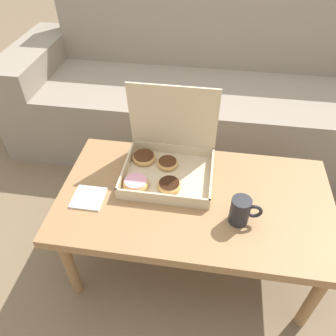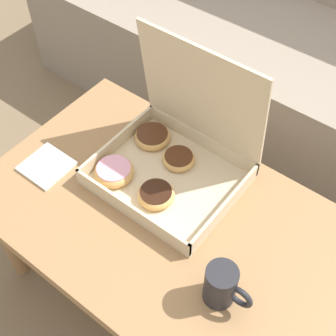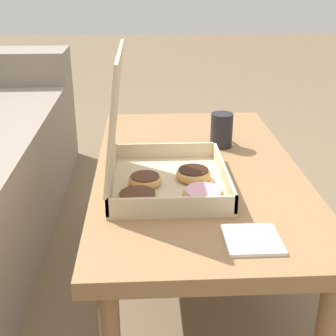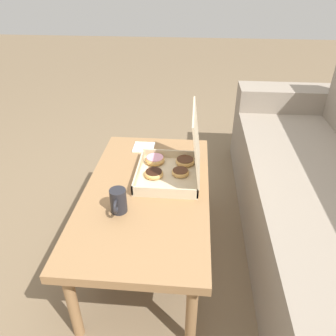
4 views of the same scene
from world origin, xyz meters
name	(u,v)px [view 2 (image 2 of 4)]	position (x,y,z in m)	size (l,w,h in m)	color
ground_plane	(211,260)	(0.00, 0.00, 0.00)	(12.00, 12.00, 0.00)	#756047
coffee_table	(184,237)	(0.00, -0.17, 0.38)	(1.06, 0.58, 0.42)	#997047
pastry_box	(167,153)	(-0.15, -0.05, 0.48)	(0.36, 0.31, 0.36)	beige
coffee_mug	(222,286)	(0.17, -0.27, 0.48)	(0.11, 0.07, 0.11)	#232328
napkin_stack	(47,166)	(-0.40, -0.24, 0.42)	(0.12, 0.12, 0.01)	white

